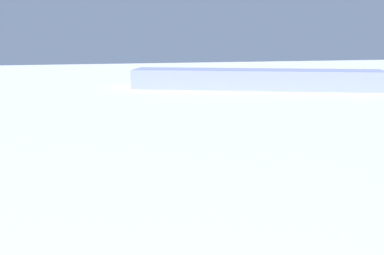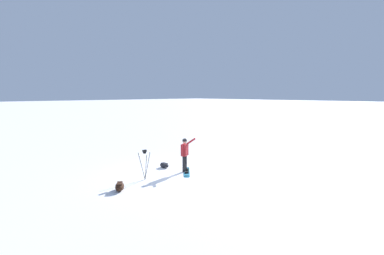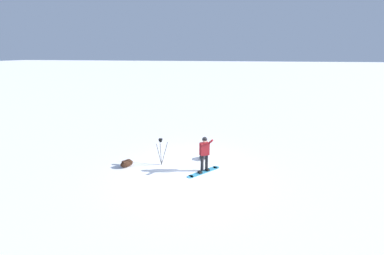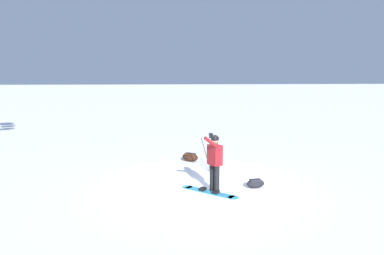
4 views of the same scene
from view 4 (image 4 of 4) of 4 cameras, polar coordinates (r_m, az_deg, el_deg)
ground_plane at (r=10.64m, az=1.72°, el=-9.49°), size 300.00×300.00×0.00m
snowboarder at (r=9.76m, az=3.72°, el=-4.99°), size 0.59×0.67×1.68m
snowboard at (r=10.02m, az=2.85°, el=-10.50°), size 1.44×1.33×0.10m
gear_bag_large at (r=13.49m, az=-0.32°, el=-4.86°), size 0.74×0.66×0.34m
camera_tripod at (r=11.88m, az=3.14°, el=-2.80°), size 0.65×0.49×1.35m
gear_bag_small at (r=10.54m, az=10.40°, el=-9.03°), size 0.58×0.39×0.25m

